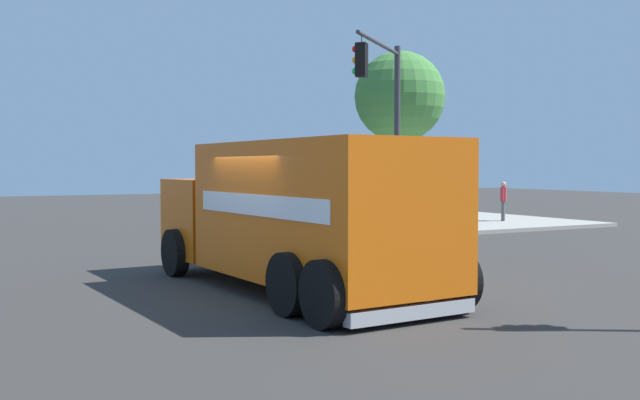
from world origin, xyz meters
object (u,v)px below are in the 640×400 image
object	(u,v)px
delivery_truck	(297,214)
traffic_light_primary	(386,107)
pedestrian_near_corner	(503,199)
shade_tree_near	(400,97)

from	to	relation	value
delivery_truck	traffic_light_primary	bearing A→B (deg)	-133.43
pedestrian_near_corner	shade_tree_near	world-z (taller)	shade_tree_near
delivery_truck	pedestrian_near_corner	size ratio (longest dim) A/B	4.82
pedestrian_near_corner	shade_tree_near	bearing A→B (deg)	-63.07
traffic_light_primary	pedestrian_near_corner	world-z (taller)	traffic_light_primary
delivery_truck	traffic_light_primary	xyz separation A→B (m)	(-6.81, -7.19, 2.74)
pedestrian_near_corner	shade_tree_near	xyz separation A→B (m)	(2.14, -4.21, 4.32)
traffic_light_primary	delivery_truck	bearing A→B (deg)	46.57
delivery_truck	shade_tree_near	xyz separation A→B (m)	(-12.40, -14.39, 3.91)
delivery_truck	pedestrian_near_corner	distance (m)	17.75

